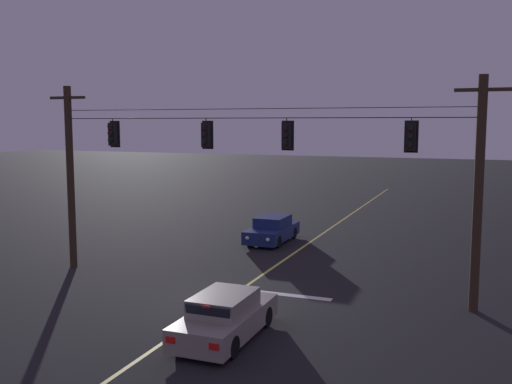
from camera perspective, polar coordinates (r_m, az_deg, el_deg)
The scene contains 10 objects.
ground_plane at distance 21.26m, azimuth -3.27°, elevation -10.74°, with size 180.00×180.00×0.00m, color black.
lane_centre_stripe at distance 28.70m, azimuth 3.68°, elevation -6.09°, with size 0.14×60.00×0.01m, color #D1C64C.
stop_bar_paint at distance 22.07m, azimuth 3.12°, elevation -10.07°, with size 3.40×0.36×0.01m, color silver.
signal_span_assembly at distance 22.45m, azimuth -0.93°, elevation 1.05°, with size 18.62×0.32×8.00m.
traffic_light_leftmost at distance 25.29m, azimuth -13.92°, elevation 5.56°, with size 0.48×0.41×1.22m.
traffic_light_left_inner at distance 23.04m, azimuth -4.95°, elevation 5.63°, with size 0.48×0.41×1.22m.
traffic_light_centre at distance 21.76m, azimuth 3.01°, elevation 5.57°, with size 0.48×0.41×1.22m.
traffic_light_right_inner at distance 20.77m, azimuth 14.99°, elevation 5.29°, with size 0.48×0.41×1.22m.
car_waiting_near_lane at distance 17.72m, azimuth -3.06°, elevation -12.18°, with size 1.80×4.33×1.39m.
car_oncoming_lead at distance 31.40m, azimuth 1.60°, elevation -3.75°, with size 1.80×4.42×1.39m.
Camera 1 is at (8.52, -18.39, 6.42)m, focal length 40.64 mm.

